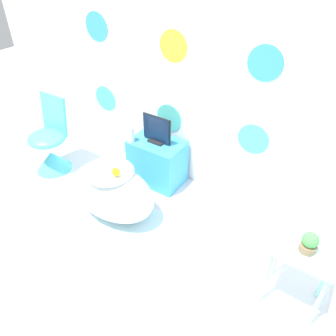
% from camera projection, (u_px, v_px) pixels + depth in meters
% --- Properties ---
extents(ground_plane, '(12.00, 12.00, 0.00)m').
position_uv_depth(ground_plane, '(68.00, 265.00, 2.92)').
color(ground_plane, silver).
extents(wall_back_dotted, '(5.14, 0.05, 2.60)m').
position_uv_depth(wall_back_dotted, '(172.00, 66.00, 3.27)').
color(wall_back_dotted, white).
rests_on(wall_back_dotted, ground_plane).
extents(rug, '(1.37, 0.83, 0.01)m').
position_uv_depth(rug, '(104.00, 220.00, 3.36)').
color(rug, silver).
rests_on(rug, ground_plane).
extents(bathtub, '(0.94, 0.57, 0.55)m').
position_uv_depth(bathtub, '(112.00, 192.00, 3.29)').
color(bathtub, white).
rests_on(bathtub, ground_plane).
extents(rubber_duck, '(0.08, 0.09, 0.09)m').
position_uv_depth(rubber_duck, '(116.00, 172.00, 3.03)').
color(rubber_duck, yellow).
rests_on(rubber_duck, bathtub).
extents(chair, '(0.45, 0.45, 0.91)m').
position_uv_depth(chair, '(51.00, 149.00, 3.90)').
color(chair, '#4CC6DB').
rests_on(chair, ground_plane).
extents(tv_cabinet, '(0.59, 0.40, 0.53)m').
position_uv_depth(tv_cabinet, '(157.00, 161.00, 3.73)').
color(tv_cabinet, '#389ED6').
rests_on(tv_cabinet, ground_plane).
extents(tv, '(0.35, 0.12, 0.31)m').
position_uv_depth(tv, '(157.00, 131.00, 3.49)').
color(tv, black).
rests_on(tv, tv_cabinet).
extents(vase, '(0.08, 0.08, 0.20)m').
position_uv_depth(vase, '(131.00, 134.00, 3.53)').
color(vase, white).
rests_on(vase, tv_cabinet).
extents(side_table, '(0.43, 0.34, 0.60)m').
position_uv_depth(side_table, '(302.00, 262.00, 2.38)').
color(side_table, '#99E0D8').
rests_on(side_table, ground_plane).
extents(potted_plant_left, '(0.12, 0.12, 0.17)m').
position_uv_depth(potted_plant_left, '(309.00, 243.00, 2.25)').
color(potted_plant_left, '#8C6B4C').
rests_on(potted_plant_left, side_table).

